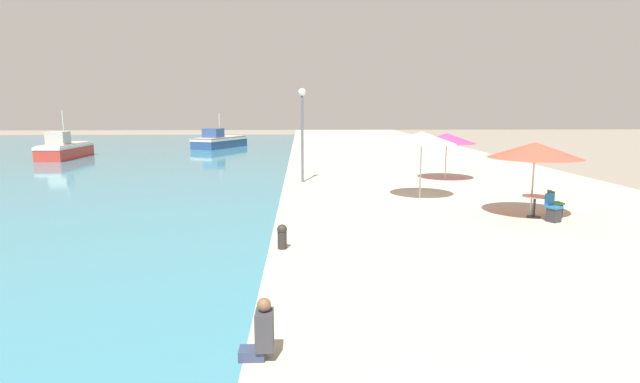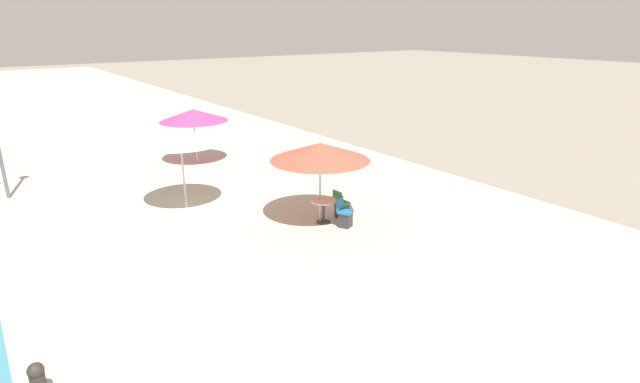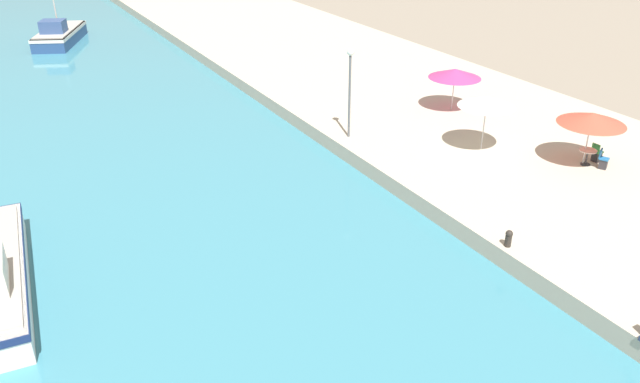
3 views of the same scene
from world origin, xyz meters
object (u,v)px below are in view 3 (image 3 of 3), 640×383
at_px(cafe_umbrella_white, 487,101).
at_px(cafe_chair_left, 597,155).
at_px(lamppost, 350,78).
at_px(cafe_chair_right, 603,162).
at_px(cafe_umbrella_striped, 455,73).
at_px(fishing_boat_far, 59,34).
at_px(mooring_bollard, 509,238).
at_px(cafe_table, 587,154).
at_px(cafe_umbrella_pink, 592,118).

relative_size(cafe_umbrella_white, cafe_chair_left, 3.00).
distance_m(cafe_umbrella_white, lamppost, 6.66).
relative_size(cafe_umbrella_white, lamppost, 0.60).
relative_size(cafe_chair_left, cafe_chair_right, 1.00).
bearing_deg(cafe_umbrella_striped, lamppost, -175.17).
height_order(cafe_umbrella_striped, cafe_chair_right, cafe_umbrella_striped).
xyz_separation_m(fishing_boat_far, lamppost, (9.13, -31.31, 3.09)).
bearing_deg(lamppost, fishing_boat_far, 106.26).
relative_size(mooring_bollard, lamppost, 0.14).
xyz_separation_m(cafe_umbrella_white, mooring_bollard, (-5.33, -7.21, -2.11)).
relative_size(fishing_boat_far, cafe_chair_right, 8.52).
height_order(fishing_boat_far, cafe_chair_left, fishing_boat_far).
relative_size(cafe_table, mooring_bollard, 1.22).
xyz_separation_m(mooring_bollard, lamppost, (0.56, 11.82, 2.74)).
distance_m(cafe_umbrella_pink, cafe_table, 1.73).
xyz_separation_m(fishing_boat_far, cafe_chair_left, (17.59, -39.64, 0.32)).
xyz_separation_m(cafe_umbrella_striped, mooring_bollard, (-7.88, -12.43, -1.77)).
height_order(cafe_umbrella_white, cafe_chair_right, cafe_umbrella_white).
xyz_separation_m(fishing_boat_far, cafe_umbrella_striped, (16.45, -30.69, 2.11)).
bearing_deg(cafe_umbrella_white, fishing_boat_far, 111.15).
height_order(cafe_table, cafe_chair_right, cafe_chair_right).
relative_size(fishing_boat_far, mooring_bollard, 11.86).
height_order(cafe_umbrella_white, mooring_bollard, cafe_umbrella_white).
xyz_separation_m(cafe_umbrella_pink, cafe_table, (0.06, -0.10, -1.72)).
bearing_deg(cafe_umbrella_pink, cafe_chair_right, -62.47).
bearing_deg(cafe_umbrella_white, lamppost, 135.93).
bearing_deg(lamppost, cafe_umbrella_pink, -47.09).
bearing_deg(cafe_umbrella_pink, cafe_table, -59.84).
bearing_deg(cafe_umbrella_striped, fishing_boat_far, 118.19).
relative_size(cafe_umbrella_white, cafe_table, 3.42).
distance_m(cafe_umbrella_striped, cafe_chair_right, 9.82).
distance_m(cafe_umbrella_white, cafe_table, 5.16).
distance_m(cafe_umbrella_pink, cafe_umbrella_white, 4.67).
height_order(fishing_boat_far, cafe_chair_right, fishing_boat_far).
bearing_deg(cafe_table, fishing_boat_far, 113.04).
distance_m(fishing_boat_far, cafe_umbrella_pink, 43.04).
height_order(cafe_table, lamppost, lamppost).
height_order(cafe_table, mooring_bollard, cafe_table).
bearing_deg(cafe_umbrella_white, cafe_umbrella_pink, -51.39).
relative_size(cafe_umbrella_pink, cafe_umbrella_white, 1.10).
bearing_deg(cafe_umbrella_white, cafe_umbrella_striped, 63.98).
bearing_deg(lamppost, cafe_table, -47.22).
relative_size(cafe_chair_left, lamppost, 0.20).
distance_m(fishing_boat_far, mooring_bollard, 43.97).
bearing_deg(cafe_chair_left, lamppost, -136.77).
relative_size(cafe_chair_right, mooring_bollard, 1.39).
xyz_separation_m(cafe_umbrella_striped, cafe_chair_left, (1.14, -8.95, -1.79)).
relative_size(cafe_table, cafe_chair_right, 0.88).
bearing_deg(fishing_boat_far, lamppost, -49.34).
bearing_deg(cafe_umbrella_striped, mooring_bollard, -122.36).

